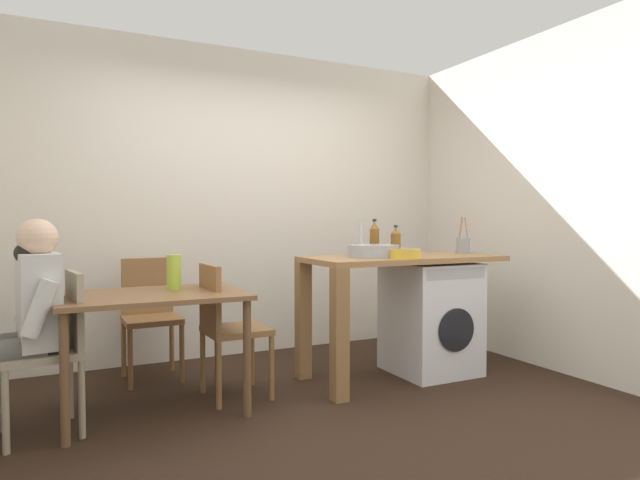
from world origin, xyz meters
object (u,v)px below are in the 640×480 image
at_px(washing_machine, 430,317).
at_px(vase, 174,272).
at_px(mixing_bowl, 404,253).
at_px(chair_spare_by_wall, 150,311).
at_px(bottle_tall_green, 374,238).
at_px(bottle_squat_brown, 396,241).
at_px(chair_opposite, 226,323).
at_px(utensil_crock, 463,245).
at_px(chair_person_seat, 55,342).
at_px(seated_person, 21,316).
at_px(dining_table, 153,309).

bearing_deg(washing_machine, vase, 175.67).
bearing_deg(mixing_bowl, chair_spare_by_wall, 147.59).
bearing_deg(bottle_tall_green, bottle_squat_brown, -39.54).
distance_m(chair_opposite, washing_machine, 1.62).
height_order(bottle_tall_green, vase, bottle_tall_green).
relative_size(bottle_squat_brown, utensil_crock, 0.78).
relative_size(chair_person_seat, chair_opposite, 1.00).
distance_m(seated_person, bottle_tall_green, 2.51).
distance_m(chair_opposite, vase, 0.48).
xyz_separation_m(dining_table, chair_opposite, (0.48, 0.05, -0.14)).
relative_size(dining_table, utensil_crock, 3.67).
height_order(chair_opposite, bottle_squat_brown, bottle_squat_brown).
xyz_separation_m(chair_opposite, vase, (-0.33, 0.05, 0.35)).
xyz_separation_m(chair_opposite, bottle_tall_green, (1.27, 0.18, 0.54)).
height_order(washing_machine, bottle_squat_brown, bottle_squat_brown).
relative_size(dining_table, mixing_bowl, 4.67).
height_order(mixing_bowl, utensil_crock, utensil_crock).
bearing_deg(dining_table, chair_person_seat, -170.69).
bearing_deg(bottle_tall_green, utensil_crock, -17.41).
distance_m(chair_opposite, chair_spare_by_wall, 0.82).
xyz_separation_m(chair_opposite, bottle_squat_brown, (1.40, 0.07, 0.52)).
xyz_separation_m(bottle_tall_green, utensil_crock, (0.71, -0.22, -0.06)).
height_order(washing_machine, mixing_bowl, mixing_bowl).
bearing_deg(chair_opposite, utensil_crock, 86.59).
height_order(dining_table, vase, vase).
bearing_deg(bottle_squat_brown, utensil_crock, -11.30).
xyz_separation_m(chair_person_seat, utensil_crock, (3.01, 0.09, 0.48)).
distance_m(chair_person_seat, bottle_squat_brown, 2.49).
distance_m(bottle_squat_brown, utensil_crock, 0.60).
bearing_deg(chair_spare_by_wall, bottle_tall_green, 160.80).
height_order(dining_table, mixing_bowl, mixing_bowl).
relative_size(dining_table, seated_person, 0.92).
height_order(chair_opposite, bottle_tall_green, bottle_tall_green).
bearing_deg(vase, chair_opposite, -9.22).
bearing_deg(washing_machine, chair_person_seat, -179.08).
xyz_separation_m(seated_person, bottle_tall_green, (2.45, 0.34, 0.38)).
height_order(chair_person_seat, chair_opposite, same).
bearing_deg(seated_person, vase, -84.17).
bearing_deg(vase, dining_table, -146.31).
bearing_deg(chair_opposite, bottle_tall_green, 95.92).
height_order(chair_person_seat, vase, vase).
distance_m(washing_machine, mixing_bowl, 0.68).
height_order(chair_person_seat, mixing_bowl, mixing_bowl).
distance_m(seated_person, utensil_crock, 3.19).
distance_m(washing_machine, bottle_tall_green, 0.76).
bearing_deg(utensil_crock, mixing_bowl, -161.74).
bearing_deg(vase, washing_machine, -4.33).
xyz_separation_m(chair_person_seat, seated_person, (-0.16, -0.02, 0.16)).
bearing_deg(mixing_bowl, bottle_tall_green, 84.65).
height_order(washing_machine, bottle_tall_green, bottle_tall_green).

